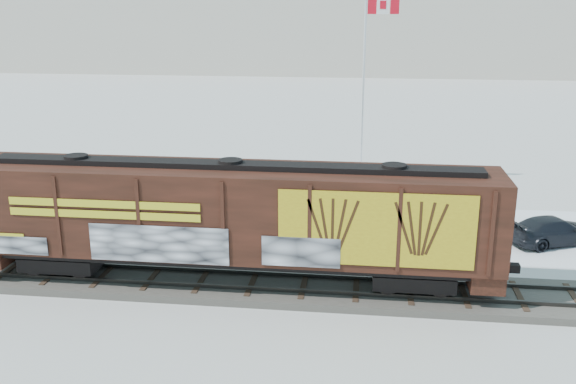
# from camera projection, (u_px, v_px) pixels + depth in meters

# --- Properties ---
(ground) EXTENTS (500.00, 500.00, 0.00)m
(ground) POSITION_uv_depth(u_px,v_px,m) (304.00, 291.00, 24.70)
(ground) COLOR white
(ground) RESTS_ON ground
(rail_track) EXTENTS (50.00, 3.40, 0.43)m
(rail_track) POSITION_uv_depth(u_px,v_px,m) (304.00, 288.00, 24.66)
(rail_track) COLOR #59544C
(rail_track) RESTS_ON ground
(parking_strip) EXTENTS (40.00, 8.00, 0.03)m
(parking_strip) POSITION_uv_depth(u_px,v_px,m) (319.00, 227.00, 31.84)
(parking_strip) COLOR white
(parking_strip) RESTS_ON ground
(hopper_railcar) EXTENTS (19.92, 3.06, 4.60)m
(hopper_railcar) POSITION_uv_depth(u_px,v_px,m) (232.00, 215.00, 24.18)
(hopper_railcar) COLOR black
(hopper_railcar) RESTS_ON rail_track
(flagpole) EXTENTS (2.30, 0.90, 11.30)m
(flagpole) POSITION_uv_depth(u_px,v_px,m) (364.00, 119.00, 37.59)
(flagpole) COLOR silver
(flagpole) RESTS_ON ground
(car_silver) EXTENTS (4.77, 2.09, 1.60)m
(car_silver) POSITION_uv_depth(u_px,v_px,m) (117.00, 213.00, 31.27)
(car_silver) COLOR #B4B7BB
(car_silver) RESTS_ON parking_strip
(car_white) EXTENTS (4.31, 1.53, 1.42)m
(car_white) POSITION_uv_depth(u_px,v_px,m) (370.00, 226.00, 29.77)
(car_white) COLOR silver
(car_white) RESTS_ON parking_strip
(car_dark) EXTENTS (4.71, 3.42, 1.27)m
(car_dark) POSITION_uv_depth(u_px,v_px,m) (554.00, 231.00, 29.37)
(car_dark) COLOR black
(car_dark) RESTS_ON parking_strip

